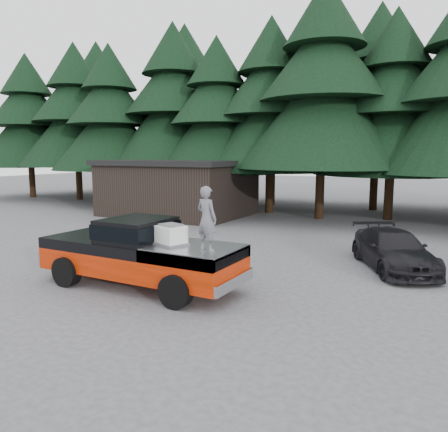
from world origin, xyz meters
The scene contains 8 objects.
ground centered at (0.00, 0.00, 0.00)m, with size 120.00×120.00×0.00m, color #49494B.
pickup_truck centered at (-1.68, -0.50, 0.67)m, with size 6.00×2.04×1.33m, color red, non-canonical shape.
truck_cab centered at (-1.78, -0.50, 1.62)m, with size 1.66×1.90×0.59m, color black.
air_compressor centered at (-0.53, -0.63, 1.57)m, with size 0.71×0.59×0.48m, color white.
man_on_bed centered at (0.63, -0.76, 2.12)m, with size 0.58×0.38×1.59m, color slate.
parked_car centered at (4.24, 4.86, 0.63)m, with size 1.76×4.33×1.26m, color black.
utility_building centered at (-9.00, 12.00, 1.67)m, with size 8.40×6.40×3.30m.
treeline centered at (0.42, 17.20, 7.72)m, with size 60.15×16.05×17.50m.
Camera 1 is at (6.01, -9.77, 3.69)m, focal length 35.00 mm.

